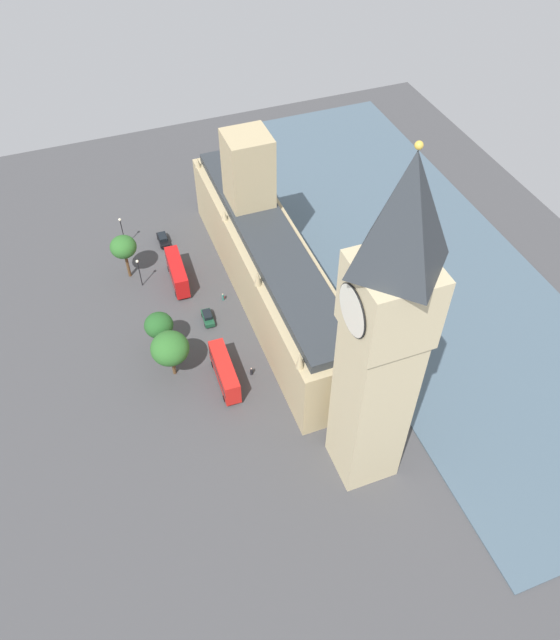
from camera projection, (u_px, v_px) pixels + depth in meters
The scene contains 15 objects.
ground_plane at pixel (261, 300), 112.87m from camera, with size 135.50×135.50×0.00m, color #424244.
river_thames at pixel (416, 259), 120.62m from camera, with size 40.17×121.95×0.25m, color #475B6B.
parliament_building at pixel (267, 260), 108.42m from camera, with size 11.59×59.60×27.61m.
clock_tower at pixel (383, 339), 70.23m from camera, with size 8.94×8.94×52.54m.
car_black_trailing at pixel (163, 239), 123.54m from camera, with size 1.94×4.59×1.74m.
double_decker_bus_corner at pixel (177, 272), 114.25m from camera, with size 3.03×10.60×4.75m.
car_dark_green_kerbside at pixel (208, 317), 108.69m from camera, with size 1.98×4.19×1.74m.
double_decker_bus_near_tower at pixel (225, 371), 98.08m from camera, with size 2.87×10.56×4.75m.
pedestrian_leading at pixel (223, 297), 112.42m from camera, with size 0.66×0.61×1.58m.
pedestrian_opposite_hall at pixel (251, 371), 100.51m from camera, with size 0.63×0.67×1.60m.
plane_tree_under_trees at pixel (123, 247), 112.22m from camera, with size 4.86×4.86×9.27m.
plane_tree_far_end at pixel (170, 348), 96.59m from camera, with size 6.16×6.16×8.94m.
plane_tree_midblock at pixel (159, 325), 100.79m from camera, with size 4.82×4.82×7.80m.
street_lamp_by_river_gate at pixel (121, 227), 120.27m from camera, with size 0.56×0.56×6.70m.
street_lamp_slot_10 at pixel (139, 268), 112.42m from camera, with size 0.56×0.56×6.27m.
Camera 1 is at (24.68, 75.97, 79.92)m, focal length 34.26 mm.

